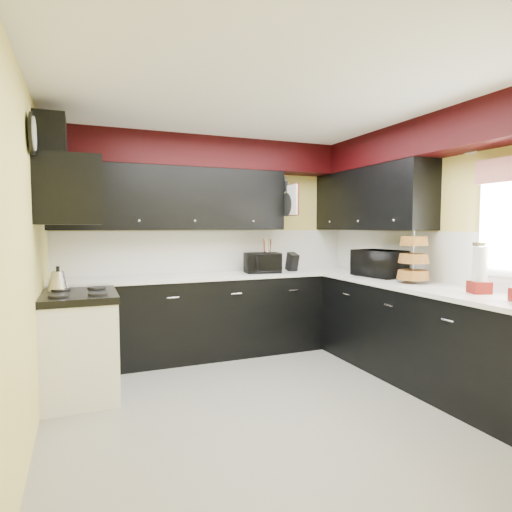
{
  "coord_description": "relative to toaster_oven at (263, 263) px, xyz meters",
  "views": [
    {
      "loc": [
        -1.45,
        -3.21,
        1.49
      ],
      "look_at": [
        0.18,
        0.83,
        1.19
      ],
      "focal_mm": 30.0,
      "sensor_mm": 36.0,
      "label": 1
    }
  ],
  "objects": [
    {
      "name": "cut_board",
      "position": [
        0.31,
        -0.15,
        0.74
      ],
      "size": [
        0.03,
        0.26,
        0.35
      ],
      "primitive_type": "cube",
      "color": "white",
      "rests_on": "upper_back"
    },
    {
      "name": "pan_top",
      "position": [
        0.3,
        0.1,
        0.94
      ],
      "size": [
        0.03,
        0.22,
        0.4
      ],
      "primitive_type": null,
      "color": "black",
      "rests_on": "upper_back"
    },
    {
      "name": "wall_left",
      "position": [
        -2.32,
        -1.45,
        0.19
      ],
      "size": [
        0.06,
        3.6,
        2.5
      ],
      "primitive_type": "cube",
      "color": "#E0C666",
      "rests_on": "ground"
    },
    {
      "name": "microwave",
      "position": [
        1.03,
        -0.85,
        0.03
      ],
      "size": [
        0.45,
        0.59,
        0.29
      ],
      "primitive_type": "imported",
      "rotation": [
        0.0,
        0.0,
        1.77
      ],
      "color": "black",
      "rests_on": "counter_right"
    },
    {
      "name": "counter_back",
      "position": [
        -0.52,
        0.05,
        -0.14
      ],
      "size": [
        3.62,
        0.64,
        0.04
      ],
      "primitive_type": "cube",
      "color": "white",
      "rests_on": "cab_back"
    },
    {
      "name": "kettle",
      "position": [
        -2.19,
        -0.47,
        -0.05
      ],
      "size": [
        0.22,
        0.22,
        0.17
      ],
      "primitive_type": null,
      "rotation": [
        0.0,
        0.0,
        -0.18
      ],
      "color": "silver",
      "rests_on": "cooktop"
    },
    {
      "name": "baskets",
      "position": [
        1.0,
        -1.4,
        0.12
      ],
      "size": [
        0.27,
        0.27,
        0.5
      ],
      "primitive_type": null,
      "color": "brown",
      "rests_on": "upper_right"
    },
    {
      "name": "cab_back",
      "position": [
        -0.52,
        0.05,
        -0.61
      ],
      "size": [
        3.6,
        0.6,
        0.9
      ],
      "primitive_type": "cube",
      "color": "black",
      "rests_on": "ground"
    },
    {
      "name": "ceiling",
      "position": [
        -0.52,
        -1.45,
        1.44
      ],
      "size": [
        3.6,
        3.6,
        0.06
      ],
      "primitive_type": "cube",
      "color": "white",
      "rests_on": "wall_back"
    },
    {
      "name": "stove",
      "position": [
        -2.02,
        -0.7,
        -0.63
      ],
      "size": [
        0.6,
        0.75,
        0.86
      ],
      "primitive_type": "cube",
      "color": "white",
      "rests_on": "ground"
    },
    {
      "name": "counter_right",
      "position": [
        0.98,
        -1.75,
        -0.14
      ],
      "size": [
        0.64,
        3.02,
        0.04
      ],
      "primitive_type": "cube",
      "color": "white",
      "rests_on": "cab_right"
    },
    {
      "name": "dispenser_a",
      "position": [
        1.04,
        -2.11,
        0.08
      ],
      "size": [
        0.19,
        0.19,
        0.4
      ],
      "primitive_type": null,
      "rotation": [
        0.0,
        0.0,
        -0.35
      ],
      "color": "#681208",
      "rests_on": "counter_right"
    },
    {
      "name": "knife_block",
      "position": [
        0.41,
        0.03,
        -0.01
      ],
      "size": [
        0.11,
        0.15,
        0.22
      ],
      "primitive_type": "cube",
      "rotation": [
        0.0,
        0.0,
        0.07
      ],
      "color": "black",
      "rests_on": "counter_back"
    },
    {
      "name": "upper_back",
      "position": [
        -1.02,
        0.18,
        0.74
      ],
      "size": [
        2.6,
        0.35,
        0.7
      ],
      "primitive_type": "cube",
      "color": "black",
      "rests_on": "wall_back"
    },
    {
      "name": "utensil_crock",
      "position": [
        0.06,
        0.01,
        -0.03
      ],
      "size": [
        0.16,
        0.16,
        0.17
      ],
      "primitive_type": "cylinder",
      "rotation": [
        0.0,
        0.0,
        0.01
      ],
      "color": "white",
      "rests_on": "counter_back"
    },
    {
      "name": "ground",
      "position": [
        -0.52,
        -1.45,
        -1.06
      ],
      "size": [
        3.6,
        3.6,
        0.0
      ],
      "primitive_type": "plane",
      "color": "gray",
      "rests_on": "ground"
    },
    {
      "name": "toaster_oven",
      "position": [
        0.0,
        0.0,
        0.0
      ],
      "size": [
        0.45,
        0.4,
        0.24
      ],
      "primitive_type": "imported",
      "rotation": [
        0.0,
        0.0,
        -0.15
      ],
      "color": "black",
      "rests_on": "counter_back"
    },
    {
      "name": "splash_right",
      "position": [
        1.27,
        -1.45,
        0.13
      ],
      "size": [
        0.02,
        3.6,
        0.5
      ],
      "primitive_type": "cube",
      "color": "white",
      "rests_on": "counter_right"
    },
    {
      "name": "soffit_right",
      "position": [
        1.1,
        -1.63,
        1.27
      ],
      "size": [
        0.36,
        3.24,
        0.35
      ],
      "primitive_type": "cube",
      "color": "black",
      "rests_on": "wall_right"
    },
    {
      "name": "soffit_back",
      "position": [
        -0.52,
        0.17,
        1.27
      ],
      "size": [
        3.6,
        0.36,
        0.35
      ],
      "primitive_type": "cube",
      "color": "black",
      "rests_on": "wall_back"
    },
    {
      "name": "hood_duct",
      "position": [
        -2.2,
        -0.7,
        1.14
      ],
      "size": [
        0.24,
        0.4,
        0.4
      ],
      "primitive_type": "cube",
      "color": "black",
      "rests_on": "wall_left"
    },
    {
      "name": "clock",
      "position": [
        -2.29,
        -1.2,
        1.09
      ],
      "size": [
        0.03,
        0.3,
        0.3
      ],
      "primitive_type": null,
      "color": "black",
      "rests_on": "wall_left"
    },
    {
      "name": "cab_right",
      "position": [
        0.98,
        -1.75,
        -0.61
      ],
      "size": [
        0.6,
        3.0,
        0.9
      ],
      "primitive_type": "cube",
      "color": "black",
      "rests_on": "ground"
    },
    {
      "name": "upper_right",
      "position": [
        1.11,
        -0.55,
        0.74
      ],
      "size": [
        0.35,
        1.8,
        0.7
      ],
      "primitive_type": "cube",
      "color": "black",
      "rests_on": "wall_right"
    },
    {
      "name": "deco_plate",
      "position": [
        1.25,
        -1.8,
        1.19
      ],
      "size": [
        0.03,
        0.24,
        0.24
      ],
      "primitive_type": null,
      "color": "white",
      "rests_on": "wall_right"
    },
    {
      "name": "hood",
      "position": [
        -2.07,
        -0.7,
        0.72
      ],
      "size": [
        0.5,
        0.78,
        0.55
      ],
      "primitive_type": "cube",
      "color": "black",
      "rests_on": "wall_left"
    },
    {
      "name": "pan_mid",
      "position": [
        0.3,
        -0.03,
        0.69
      ],
      "size": [
        0.03,
        0.28,
        0.46
      ],
      "primitive_type": null,
      "color": "black",
      "rests_on": "upper_back"
    },
    {
      "name": "pan_low",
      "position": [
        0.3,
        0.23,
        0.66
      ],
      "size": [
        0.03,
        0.24,
        0.42
      ],
      "primitive_type": null,
      "color": "black",
      "rests_on": "upper_back"
    },
    {
      "name": "cooktop",
      "position": [
        -2.02,
        -0.7,
        -0.17
      ],
      "size": [
        0.62,
        0.77,
        0.06
      ],
      "primitive_type": "cube",
      "color": "black",
      "rests_on": "stove"
    },
    {
      "name": "wall_back",
      "position": [
        -0.52,
        0.35,
        0.19
      ],
      "size": [
        3.6,
        0.06,
        2.5
      ],
      "primitive_type": "cube",
      "color": "#E0C666",
      "rests_on": "ground"
    },
    {
      "name": "splash_back",
      "position": [
        -0.52,
        0.34,
        0.13
      ],
      "size": [
        3.6,
        0.02,
        0.5
      ],
      "primitive_type": "cube",
      "color": "white",
      "rests_on": "counter_back"
    },
    {
      "name": "wall_right",
      "position": [
        1.28,
        -1.45,
        0.19
      ],
      "size": [
        0.06,
        3.6,
        2.5
      ],
      "primitive_type": "cube",
      "color": "#E0C666",
      "rests_on": "ground"
    }
  ]
}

